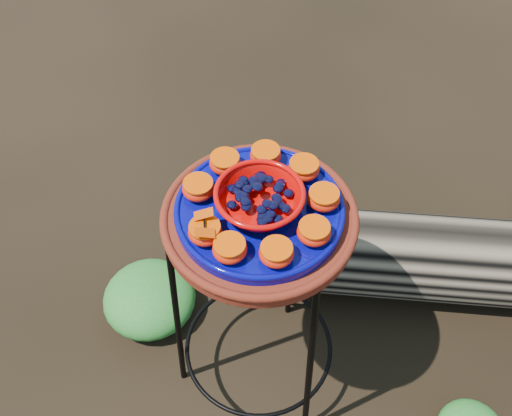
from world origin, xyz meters
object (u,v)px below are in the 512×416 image
at_px(plant_stand, 259,309).
at_px(cobalt_plate, 259,211).
at_px(terracotta_saucer, 259,220).
at_px(driftwood_log, 477,261).
at_px(red_bowl, 259,200).

distance_m(plant_stand, cobalt_plate, 0.39).
xyz_separation_m(terracotta_saucer, driftwood_log, (0.49, 0.55, -0.58)).
bearing_deg(driftwood_log, plant_stand, -131.47).
bearing_deg(terracotta_saucer, red_bowl, 0.00).
relative_size(red_bowl, driftwood_log, 0.12).
bearing_deg(red_bowl, cobalt_plate, 0.00).
height_order(terracotta_saucer, cobalt_plate, cobalt_plate).
bearing_deg(cobalt_plate, terracotta_saucer, 0.00).
height_order(cobalt_plate, driftwood_log, cobalt_plate).
distance_m(terracotta_saucer, red_bowl, 0.06).
relative_size(cobalt_plate, driftwood_log, 0.24).
distance_m(terracotta_saucer, cobalt_plate, 0.03).
xyz_separation_m(terracotta_saucer, red_bowl, (0.00, 0.00, 0.06)).
bearing_deg(plant_stand, driftwood_log, 48.53).
height_order(plant_stand, red_bowl, red_bowl).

